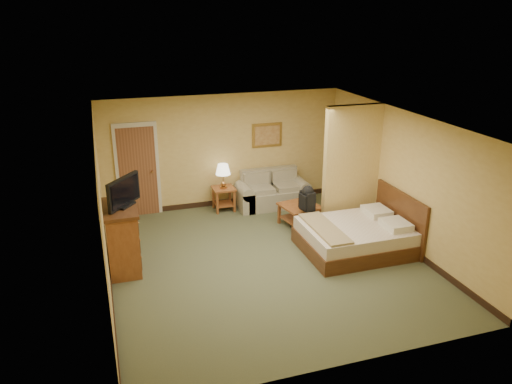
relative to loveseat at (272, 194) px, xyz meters
name	(u,v)px	position (x,y,z in m)	size (l,w,h in m)	color
floor	(266,261)	(-1.04, -2.57, -0.27)	(6.00, 6.00, 0.00)	#4C5134
ceiling	(267,121)	(-1.04, -2.57, 2.33)	(6.00, 6.00, 0.00)	white
back_wall	(224,151)	(-1.04, 0.43, 1.03)	(5.50, 0.02, 2.60)	tan
left_wall	(102,213)	(-3.79, -2.57, 1.03)	(0.02, 6.00, 2.60)	tan
right_wall	(403,179)	(1.71, -2.57, 1.03)	(0.02, 6.00, 2.60)	tan
partition	(351,168)	(1.11, -1.65, 1.03)	(1.20, 0.15, 2.60)	tan
door	(138,171)	(-2.99, 0.39, 0.76)	(0.94, 0.16, 2.10)	beige
baseboard	(225,202)	(-1.04, 0.42, -0.21)	(5.50, 0.02, 0.12)	black
loveseat	(272,194)	(0.00, 0.00, 0.00)	(1.67, 0.78, 0.84)	gray
side_table	(224,195)	(-1.15, 0.08, 0.08)	(0.49, 0.49, 0.54)	brown
table_lamp	(223,170)	(-1.15, 0.08, 0.69)	(0.34, 0.34, 0.55)	#A5723C
coffee_table	(300,211)	(0.16, -1.28, 0.06)	(0.86, 0.86, 0.47)	brown
wall_picture	(267,135)	(0.00, 0.40, 1.33)	(0.72, 0.04, 0.56)	#B78E3F
dresser	(122,238)	(-3.51, -2.04, 0.32)	(0.58, 1.10, 1.18)	brown
tv	(124,193)	(-3.41, -2.04, 1.15)	(0.58, 0.70, 0.52)	black
bed	(358,236)	(0.78, -2.67, 0.02)	(1.97, 1.66, 1.08)	#442210
backpack	(308,197)	(0.14, -1.71, 0.53)	(0.26, 0.33, 0.52)	black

